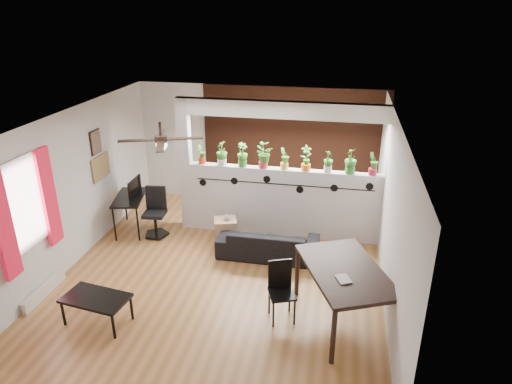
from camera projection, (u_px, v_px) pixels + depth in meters
name	position (u px, v px, depth m)	size (l,w,h in m)	color
room_shell	(221.00, 200.00, 7.20)	(6.30, 7.10, 2.90)	brown
partition_wall	(283.00, 202.00, 8.66)	(3.60, 0.18, 1.35)	#BCBCC1
ceiling_header	(286.00, 110.00, 7.97)	(3.60, 0.18, 0.30)	silver
pier_column	(186.00, 165.00, 8.75)	(0.22, 0.20, 2.60)	#BCBCC1
brick_panel	(293.00, 148.00, 9.75)	(3.90, 0.05, 2.60)	#9B492D
vine_decal	(283.00, 184.00, 8.42)	(3.31, 0.01, 0.30)	black
window_assembly	(25.00, 207.00, 6.48)	(0.09, 1.30, 1.55)	white
baseboard_heater	(44.00, 290.00, 7.03)	(0.08, 1.00, 0.18)	silver
corkboard	(101.00, 167.00, 8.49)	(0.03, 0.60, 0.45)	olive
framed_art	(96.00, 142.00, 8.25)	(0.03, 0.34, 0.44)	#8C7259
ceiling_fan	(161.00, 141.00, 6.68)	(1.19, 1.19, 0.43)	black
potted_plant_0	(202.00, 154.00, 8.60)	(0.23, 0.23, 0.37)	red
potted_plant_1	(222.00, 153.00, 8.51)	(0.24, 0.28, 0.47)	silver
potted_plant_2	(242.00, 154.00, 8.44)	(0.29, 0.30, 0.45)	#348932
potted_plant_3	(263.00, 155.00, 8.37)	(0.30, 0.27, 0.46)	red
potted_plant_4	(285.00, 158.00, 8.31)	(0.26, 0.26, 0.41)	#DEC14E
potted_plant_5	(306.00, 158.00, 8.23)	(0.30, 0.27, 0.47)	orange
potted_plant_6	(328.00, 161.00, 8.18)	(0.25, 0.26, 0.40)	silver
potted_plant_7	(351.00, 160.00, 8.09)	(0.30, 0.31, 0.47)	#2F8130
potted_plant_8	(373.00, 163.00, 8.04)	(0.26, 0.25, 0.42)	#AF1C3C
sofa	(268.00, 243.00, 8.08)	(1.69, 0.67, 0.49)	black
cube_shelf	(226.00, 231.00, 8.49)	(0.40, 0.36, 0.49)	#A27855
cup	(228.00, 217.00, 8.36)	(0.12, 0.12, 0.10)	gray
computer_desk	(130.00, 200.00, 8.84)	(0.73, 1.08, 0.72)	black
monitor	(132.00, 189.00, 8.92)	(0.05, 0.31, 0.18)	black
office_chair	(156.00, 215.00, 8.74)	(0.49, 0.49, 0.95)	black
dining_table	(345.00, 275.00, 6.21)	(1.50, 1.82, 0.86)	black
book	(338.00, 280.00, 5.92)	(0.16, 0.22, 0.02)	gray
folding_chair	(281.00, 285.00, 6.42)	(0.46, 0.46, 0.88)	black
coffee_table	(96.00, 300.00, 6.33)	(0.97, 0.63, 0.42)	black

